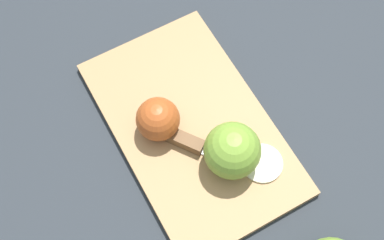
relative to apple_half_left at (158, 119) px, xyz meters
The scene contains 6 objects.
ground_plane 0.07m from the apple_half_left, 77.27° to the left, with size 4.00×4.00×0.00m, color #282D33.
cutting_board 0.06m from the apple_half_left, 77.27° to the left, with size 0.41×0.29×0.01m.
apple_half_left is the anchor object (origin of this frame).
apple_half_right 0.12m from the apple_half_left, 45.82° to the left, with size 0.08×0.08×0.08m.
knife 0.06m from the apple_half_left, 41.27° to the left, with size 0.12×0.13×0.02m.
apple_slice 0.17m from the apple_half_left, 51.53° to the left, with size 0.06×0.06×0.00m.
Camera 1 is at (0.32, -0.10, 0.76)m, focal length 50.00 mm.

